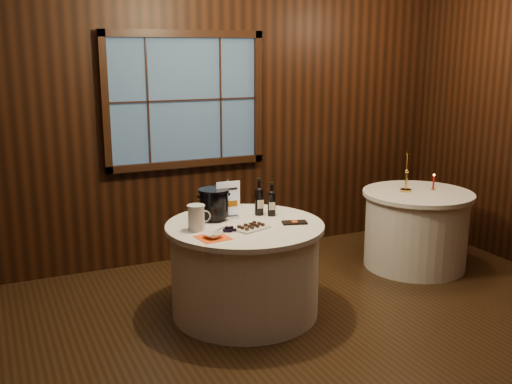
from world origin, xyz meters
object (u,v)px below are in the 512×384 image
ice_bucket (214,204)px  sign_stand (228,205)px  port_bottle_left (259,199)px  grape_bunch (229,229)px  cracker_bowl (213,235)px  main_table (245,268)px  side_table (416,229)px  chocolate_box (295,223)px  chocolate_plate (251,227)px  brass_candlestick (407,177)px  red_candle (433,184)px  port_bottle_right (272,201)px  glass_pitcher (196,217)px

ice_bucket → sign_stand: bearing=-1.3°
port_bottle_left → grape_bunch: port_bottle_left is taller
port_bottle_left → cracker_bowl: port_bottle_left is taller
main_table → side_table: same height
side_table → chocolate_box: (-1.63, -0.46, 0.39)m
sign_stand → chocolate_plate: bearing=-78.7°
port_bottle_left → chocolate_box: port_bottle_left is taller
chocolate_box → chocolate_plate: bearing=-165.0°
main_table → brass_candlestick: size_ratio=3.21×
side_table → red_candle: size_ratio=6.56×
chocolate_plate → grape_bunch: bearing=173.1°
grape_bunch → red_candle: size_ratio=1.05×
chocolate_box → cracker_bowl: size_ratio=1.43×
cracker_bowl → red_candle: bearing=12.0°
side_table → ice_bucket: bearing=-177.8°
red_candle → chocolate_box: bearing=-165.7°
grape_bunch → side_table: bearing=11.1°
chocolate_plate → red_candle: red_candle is taller
cracker_bowl → red_candle: 2.61m
chocolate_plate → chocolate_box: (0.38, -0.01, -0.01)m
grape_bunch → ice_bucket: bearing=88.0°
sign_stand → chocolate_box: bearing=-37.2°
sign_stand → port_bottle_right: 0.37m
port_bottle_right → chocolate_box: 0.32m
chocolate_plate → brass_candlestick: bearing=15.3°
cracker_bowl → grape_bunch: bearing=32.8°
ice_bucket → chocolate_plate: bearing=-65.4°
ice_bucket → side_table: bearing=2.2°
sign_stand → glass_pitcher: (-0.35, -0.21, -0.01)m
grape_bunch → brass_candlestick: 2.16m
sign_stand → chocolate_box: sign_stand is taller
cracker_bowl → sign_stand: bearing=55.8°
port_bottle_left → port_bottle_right: size_ratio=1.11×
side_table → chocolate_box: 1.74m
sign_stand → chocolate_plate: (0.05, -0.36, -0.09)m
grape_bunch → cracker_bowl: 0.21m
port_bottle_right → glass_pitcher: (-0.71, -0.12, -0.02)m
chocolate_box → glass_pitcher: 0.80m
chocolate_box → red_candle: size_ratio=1.20×
red_candle → sign_stand: bearing=-177.7°
brass_candlestick → chocolate_plate: bearing=-164.7°
chocolate_plate → red_candle: size_ratio=1.90×
port_bottle_left → chocolate_plate: 0.43m
ice_bucket → glass_pitcher: size_ratio=1.30×
port_bottle_right → brass_candlestick: size_ratio=0.72×
main_table → red_candle: red_candle is taller
ice_bucket → chocolate_box: ice_bucket is taller
grape_bunch → red_candle: 2.42m
port_bottle_right → chocolate_plate: port_bottle_right is taller
port_bottle_right → grape_bunch: port_bottle_right is taller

